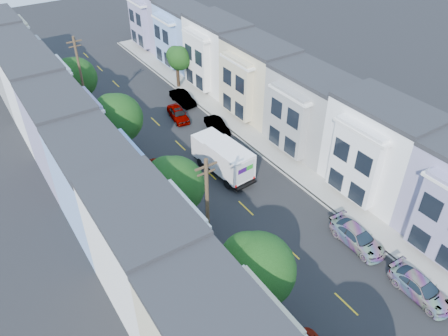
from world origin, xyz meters
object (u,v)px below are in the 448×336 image
(parked_right_b, at_px, (357,237))
(parked_left_d, at_px, (157,176))
(tree_b, at_px, (256,271))
(tree_e, at_px, (76,78))
(tree_far_r, at_px, (179,59))
(parked_left_c, at_px, (239,271))
(tree_d, at_px, (117,119))
(lead_sedan, at_px, (178,114))
(parked_right_a, at_px, (421,288))
(utility_pole_far, at_px, (82,81))
(parked_right_d, at_px, (183,98))
(utility_pole_near, at_px, (208,218))
(parked_right_c, at_px, (217,126))
(tree_c, at_px, (174,186))
(fedex_truck, at_px, (223,157))

(parked_right_b, bearing_deg, parked_left_d, 122.56)
(tree_b, xyz_separation_m, tree_e, (0.00, 34.32, -0.78))
(tree_far_r, bearing_deg, parked_left_c, -111.25)
(tree_d, distance_m, lead_sedan, 11.06)
(parked_right_a, xyz_separation_m, parked_right_b, (0.00, 5.90, 0.03))
(tree_b, height_order, utility_pole_far, utility_pole_far)
(tree_far_r, relative_size, parked_right_d, 1.29)
(tree_e, xyz_separation_m, utility_pole_near, (0.00, -28.75, 0.70))
(parked_right_a, xyz_separation_m, parked_right_c, (0.00, 26.63, -0.03))
(tree_c, distance_m, parked_right_a, 19.32)
(tree_c, distance_m, parked_right_b, 15.10)
(parked_left_d, bearing_deg, parked_right_d, 56.46)
(tree_b, relative_size, utility_pole_far, 0.76)
(fedex_truck, height_order, parked_right_c, fedex_truck)
(tree_b, xyz_separation_m, utility_pole_near, (0.00, 5.58, -0.08))
(tree_e, bearing_deg, tree_b, -90.00)
(tree_e, relative_size, parked_left_d, 1.30)
(parked_right_c, height_order, parked_right_d, parked_right_d)
(lead_sedan, bearing_deg, fedex_truck, -88.39)
(tree_c, height_order, lead_sedan, tree_c)
(utility_pole_near, height_order, parked_right_c, utility_pole_near)
(parked_right_b, bearing_deg, tree_far_r, 87.55)
(tree_d, height_order, parked_right_c, tree_d)
(tree_d, xyz_separation_m, parked_right_c, (11.20, 0.25, -4.57))
(tree_c, distance_m, tree_e, 23.75)
(tree_e, height_order, lead_sedan, tree_e)
(tree_d, bearing_deg, parked_left_c, -85.55)
(parked_right_a, relative_size, parked_right_d, 1.09)
(parked_left_c, distance_m, parked_right_b, 10.11)
(fedex_truck, distance_m, parked_left_c, 13.03)
(tree_b, bearing_deg, tree_c, 90.00)
(tree_c, height_order, parked_left_c, tree_c)
(tree_d, xyz_separation_m, utility_pole_near, (0.00, -16.13, -0.09))
(utility_pole_near, distance_m, utility_pole_far, 26.00)
(lead_sedan, relative_size, parked_right_d, 1.02)
(parked_right_d, bearing_deg, tree_e, 156.57)
(tree_b, xyz_separation_m, utility_pole_far, (0.00, 31.58, -0.08))
(tree_c, bearing_deg, parked_left_d, 78.07)
(parked_right_b, bearing_deg, parked_right_d, 91.03)
(tree_e, bearing_deg, fedex_truck, -68.58)
(tree_b, distance_m, parked_right_c, 25.07)
(tree_e, xyz_separation_m, parked_right_a, (11.20, -38.99, -3.75))
(fedex_truck, distance_m, lead_sedan, 11.59)
(parked_left_c, bearing_deg, utility_pole_far, 97.24)
(tree_b, height_order, tree_c, tree_b)
(tree_e, relative_size, lead_sedan, 1.56)
(tree_d, bearing_deg, parked_left_d, -72.70)
(tree_c, xyz_separation_m, tree_e, (0.00, 23.75, -0.17))
(utility_pole_near, distance_m, lead_sedan, 23.24)
(tree_far_r, bearing_deg, parked_right_a, -92.95)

